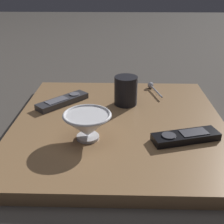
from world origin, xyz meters
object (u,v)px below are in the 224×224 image
teaspoon (153,87)px  tv_remote_far (64,101)px  coffee_mug (127,91)px  tv_remote_near (187,137)px  cereal_bowl (88,125)px

teaspoon → tv_remote_far: bearing=114.3°
teaspoon → tv_remote_far: size_ratio=0.77×
coffee_mug → tv_remote_near: bearing=-146.3°
cereal_bowl → tv_remote_far: 0.25m
cereal_bowl → tv_remote_far: size_ratio=0.75×
cereal_bowl → tv_remote_far: cereal_bowl is taller
cereal_bowl → tv_remote_near: cereal_bowl is taller
cereal_bowl → tv_remote_far: bearing=25.7°
tv_remote_far → cereal_bowl: bearing=-154.3°
tv_remote_near → tv_remote_far: same height
cereal_bowl → tv_remote_near: (-0.00, -0.26, -0.03)m
coffee_mug → tv_remote_near: coffee_mug is taller
teaspoon → cereal_bowl: bearing=150.7°
coffee_mug → teaspoon: size_ratio=0.73×
cereal_bowl → teaspoon: bearing=-29.3°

